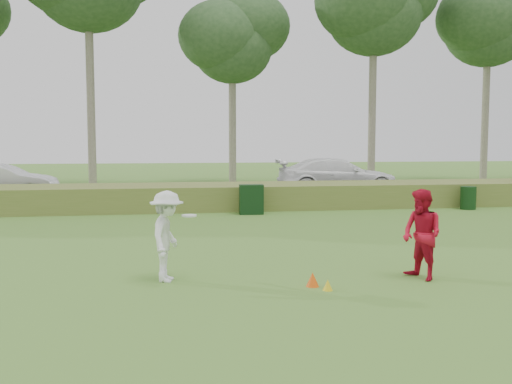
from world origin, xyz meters
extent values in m
plane|color=#407326|center=(0.00, 0.00, 0.00)|extent=(120.00, 120.00, 0.00)
cube|color=#5A6C2B|center=(0.00, 12.00, 0.45)|extent=(80.00, 3.00, 0.90)
cube|color=#2D2D2D|center=(0.00, 17.00, 0.03)|extent=(80.00, 6.00, 0.06)
cylinder|color=gray|center=(-6.00, 23.00, 7.75)|extent=(0.44, 0.44, 15.50)
cylinder|color=gray|center=(2.00, 24.50, 5.75)|extent=(0.44, 0.44, 11.50)
ellipsoid|color=#2B4B25|center=(2.00, 24.50, 8.62)|extent=(6.24, 6.24, 5.28)
cylinder|color=gray|center=(10.00, 22.50, 7.00)|extent=(0.44, 0.44, 14.00)
ellipsoid|color=#2B4B25|center=(10.00, 22.50, 10.50)|extent=(7.28, 7.28, 6.16)
cylinder|color=gray|center=(18.00, 23.80, 6.75)|extent=(0.44, 0.44, 13.50)
ellipsoid|color=#2B4B25|center=(18.00, 23.80, 10.12)|extent=(7.02, 7.02, 5.94)
imported|color=white|center=(-2.18, 0.69, 0.82)|extent=(0.83, 1.17, 1.64)
cylinder|color=white|center=(-1.78, 0.69, 1.18)|extent=(0.27, 0.27, 0.03)
imported|color=#B80F27|center=(2.41, 0.06, 0.83)|extent=(0.84, 0.96, 1.66)
cone|color=#EB510C|center=(0.31, -0.12, 0.12)|extent=(0.23, 0.23, 0.25)
cone|color=yellow|center=(0.49, -0.42, 0.09)|extent=(0.17, 0.17, 0.19)
cube|color=black|center=(0.83, 9.96, 0.52)|extent=(0.86, 0.57, 1.03)
cylinder|color=black|center=(9.06, 10.03, 0.43)|extent=(0.71, 0.71, 0.86)
imported|color=silver|center=(-9.03, 16.28, 0.82)|extent=(4.66, 1.73, 1.52)
imported|color=white|center=(6.02, 16.49, 0.90)|extent=(5.98, 2.89, 1.68)
camera|label=1|loc=(-2.27, -9.55, 2.50)|focal=40.00mm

